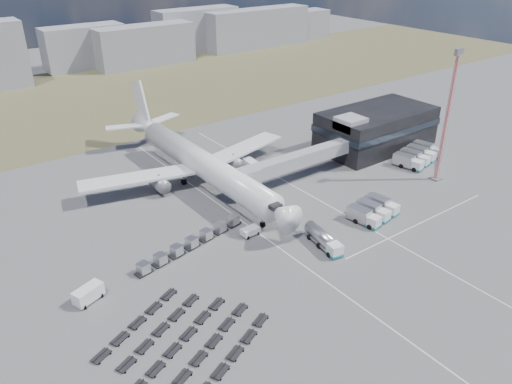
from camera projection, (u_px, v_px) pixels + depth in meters
ground at (293, 248)px, 88.73m from camera, size 420.00×420.00×0.00m
grass_strip at (82, 101)px, 167.48m from camera, size 420.00×90.00×0.01m
lane_markings at (322, 224)px, 96.01m from camera, size 47.12×110.00×0.01m
terminal at (376, 128)px, 128.60m from camera, size 30.40×16.40×11.00m
jet_bridge at (289, 163)px, 109.39m from camera, size 30.30×3.80×7.05m
airliner at (199, 161)px, 109.48m from camera, size 51.59×64.53×17.62m
skyline at (51, 53)px, 193.74m from camera, size 311.93×26.67×23.23m
fuel_tanker at (323, 239)px, 88.51m from camera, size 3.78×9.52×2.99m
pushback_tug at (250, 232)px, 92.16m from camera, size 3.49×2.05×1.52m
utility_van at (88, 294)px, 75.36m from camera, size 5.09×3.60×2.45m
catering_truck at (252, 167)px, 116.43m from camera, size 2.71×5.81×2.60m
service_trucks_near at (373, 211)px, 97.73m from camera, size 9.88×8.08×2.72m
service_trucks_far at (418, 155)px, 122.00m from camera, size 14.05×9.61×2.86m
uld_row at (192, 242)px, 88.30m from camera, size 23.61×6.41×1.84m
baggage_dollies at (183, 342)px, 67.73m from camera, size 24.88×23.26×0.65m
floodlight_mast at (447, 118)px, 107.03m from camera, size 2.78×2.26×29.27m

